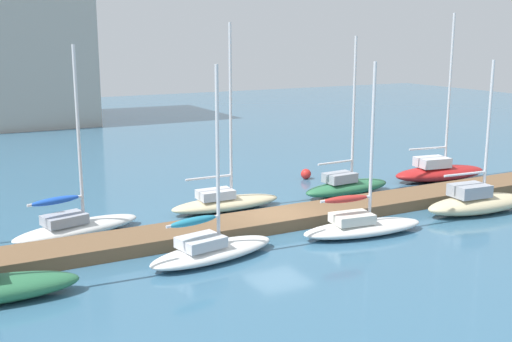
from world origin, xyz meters
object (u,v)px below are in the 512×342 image
Objects in this scene: sailboat_2 at (75,225)px; sailboat_4 at (225,200)px; mooring_buoy_red at (306,174)px; sailboat_3 at (211,248)px; sailboat_6 at (347,185)px; sailboat_5 at (361,224)px; sailboat_7 at (477,202)px; sailboat_8 at (439,171)px.

sailboat_2 is 0.90× the size of sailboat_4.
sailboat_4 is 14.69× the size of mooring_buoy_red.
sailboat_6 is (10.06, 5.52, 0.05)m from sailboat_3.
sailboat_5 reaches higher than sailboat_7.
sailboat_3 reaches higher than sailboat_7.
sailboat_4 reaches higher than sailboat_6.
sailboat_3 is 17.53m from sailboat_8.
sailboat_4 is 6.73m from sailboat_6.
sailboat_3 is at bearing -152.90° from sailboat_8.
sailboat_7 is 11.92× the size of mooring_buoy_red.
sailboat_5 is 10.43m from mooring_buoy_red.
sailboat_4 is (6.99, 0.61, -0.00)m from sailboat_2.
sailboat_2 is 1.10× the size of sailboat_7.
mooring_buoy_red is at bearing 156.98° from sailboat_8.
sailboat_2 is 14.54m from mooring_buoy_red.
sailboat_4 is at bearing 174.45° from sailboat_6.
sailboat_2 is 1.09× the size of sailboat_3.
sailboat_2 reaches higher than sailboat_5.
sailboat_4 reaches higher than sailboat_5.
sailboat_7 is at bearing -72.52° from mooring_buoy_red.
sailboat_8 is (16.57, 5.71, 0.10)m from sailboat_3.
sailboat_2 reaches higher than mooring_buoy_red.
sailboat_6 is 13.68× the size of mooring_buoy_red.
sailboat_8 reaches higher than sailboat_3.
sailboat_6 reaches higher than mooring_buoy_red.
sailboat_3 is 13.98m from mooring_buoy_red.
sailboat_2 is 13.16× the size of mooring_buoy_red.
sailboat_3 is 1.00× the size of sailboat_5.
sailboat_3 is 1.01× the size of sailboat_7.
sailboat_7 is at bearing -30.18° from sailboat_4.
sailboat_2 is 13.72m from sailboat_6.
sailboat_8 is at bearing 37.46° from sailboat_5.
sailboat_2 is 0.96× the size of sailboat_6.
sailboat_3 is 13.24m from sailboat_7.
sailboat_4 is at bearing -8.11° from sailboat_2.
sailboat_7 is 10.13m from mooring_buoy_red.
sailboat_3 is (3.66, -5.18, -0.02)m from sailboat_2.
sailboat_5 is 6.65m from sailboat_7.
sailboat_8 is (6.51, 0.20, 0.05)m from sailboat_6.
mooring_buoy_red is at bearing 4.39° from sailboat_2.
sailboat_6 is 1.15× the size of sailboat_7.
sailboat_7 is at bearing 7.70° from sailboat_5.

